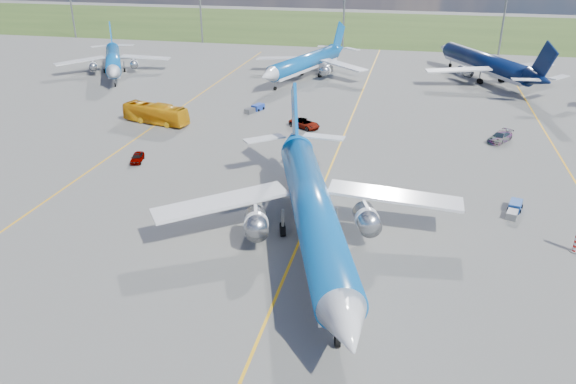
% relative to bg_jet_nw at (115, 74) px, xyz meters
% --- Properties ---
extents(ground, '(400.00, 400.00, 0.00)m').
position_rel_bg_jet_nw_xyz_m(ground, '(54.22, -67.46, 0.00)').
color(ground, '#595956').
rests_on(ground, ground).
extents(grass_strip, '(400.00, 80.00, 0.01)m').
position_rel_bg_jet_nw_xyz_m(grass_strip, '(54.22, 82.54, 0.00)').
color(grass_strip, '#2D4719').
rests_on(grass_strip, ground).
extents(taxiway_lines, '(60.25, 160.00, 0.02)m').
position_rel_bg_jet_nw_xyz_m(taxiway_lines, '(54.39, -39.75, 0.01)').
color(taxiway_lines, '#F1AB14').
rests_on(taxiway_lines, ground).
extents(floodlight_masts, '(202.20, 0.50, 22.70)m').
position_rel_bg_jet_nw_xyz_m(floodlight_masts, '(64.22, 42.54, 12.56)').
color(floodlight_masts, slate).
rests_on(floodlight_masts, ground).
extents(bg_jet_nw, '(39.70, 42.91, 9.04)m').
position_rel_bg_jet_nw_xyz_m(bg_jet_nw, '(0.00, 0.00, 0.00)').
color(bg_jet_nw, '#0B55A4').
rests_on(bg_jet_nw, ground).
extents(bg_jet_nnw, '(37.78, 43.40, 9.59)m').
position_rel_bg_jet_nw_xyz_m(bg_jet_nnw, '(41.24, 5.75, 0.00)').
color(bg_jet_nnw, '#0B55A4').
rests_on(bg_jet_nnw, ground).
extents(bg_jet_n, '(45.97, 50.00, 10.56)m').
position_rel_bg_jet_nw_xyz_m(bg_jet_n, '(77.91, 12.19, 0.00)').
color(bg_jet_n, '#07143A').
rests_on(bg_jet_n, ground).
extents(main_airliner, '(44.51, 51.22, 11.34)m').
position_rel_bg_jet_nw_xyz_m(main_airliner, '(55.71, -64.21, 0.00)').
color(main_airliner, '#0B55A4').
rests_on(main_airliner, ground).
extents(apron_bus, '(11.71, 5.32, 3.18)m').
position_rel_bg_jet_nw_xyz_m(apron_bus, '(23.98, -30.66, 1.59)').
color(apron_bus, orange).
rests_on(apron_bus, ground).
extents(service_car_a, '(2.26, 3.79, 1.21)m').
position_rel_bg_jet_nw_xyz_m(service_car_a, '(28.81, -47.00, 0.60)').
color(service_car_a, '#999999').
rests_on(service_car_a, ground).
extents(service_car_b, '(5.65, 4.66, 1.43)m').
position_rel_bg_jet_nw_xyz_m(service_car_b, '(47.70, -27.78, 0.72)').
color(service_car_b, '#999999').
rests_on(service_car_b, ground).
extents(service_car_c, '(4.36, 5.31, 1.45)m').
position_rel_bg_jet_nw_xyz_m(service_car_c, '(76.86, -27.86, 0.72)').
color(service_car_c, '#999999').
rests_on(service_car_c, ground).
extents(baggage_tug_w, '(2.22, 4.41, 0.96)m').
position_rel_bg_jet_nw_xyz_m(baggage_tug_w, '(75.70, -51.89, 0.45)').
color(baggage_tug_w, navy).
rests_on(baggage_tug_w, ground).
extents(baggage_tug_c, '(2.68, 4.49, 0.98)m').
position_rel_bg_jet_nw_xyz_m(baggage_tug_c, '(37.59, -20.45, 0.46)').
color(baggage_tug_c, '#1A3AA0').
rests_on(baggage_tug_c, ground).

